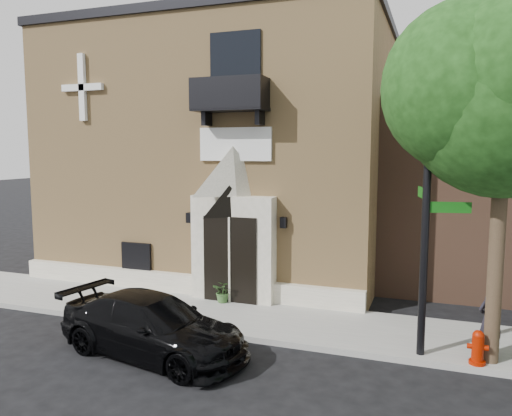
{
  "coord_description": "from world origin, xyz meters",
  "views": [
    {
      "loc": [
        4.74,
        -11.07,
        4.73
      ],
      "look_at": [
        0.0,
        2.0,
        3.11
      ],
      "focal_mm": 35.0,
      "sensor_mm": 36.0,
      "label": 1
    }
  ],
  "objects": [
    {
      "name": "black_sedan",
      "position": [
        -1.29,
        -1.44,
        0.69
      ],
      "size": [
        5.05,
        2.79,
        1.38
      ],
      "primitive_type": "imported",
      "rotation": [
        0.0,
        0.0,
        1.38
      ],
      "color": "black",
      "rests_on": "ground"
    },
    {
      "name": "street_sign",
      "position": [
        4.57,
        0.37,
        3.4
      ],
      "size": [
        1.14,
        1.01,
        6.47
      ],
      "rotation": [
        0.0,
        0.0,
        0.2
      ],
      "color": "black",
      "rests_on": "sidewalk"
    },
    {
      "name": "planter",
      "position": [
        -1.17,
        2.36,
        0.49
      ],
      "size": [
        0.64,
        0.57,
        0.67
      ],
      "primitive_type": "imported",
      "rotation": [
        0.0,
        0.0,
        -0.08
      ],
      "color": "#416D32",
      "rests_on": "sidewalk"
    },
    {
      "name": "pedestrian_near",
      "position": [
        5.99,
        0.78,
        1.0
      ],
      "size": [
        0.74,
        0.7,
        1.7
      ],
      "primitive_type": "imported",
      "rotation": [
        0.0,
        0.0,
        3.82
      ],
      "color": "black",
      "rests_on": "sidewalk"
    },
    {
      "name": "street_tree_left",
      "position": [
        6.03,
        0.35,
        5.87
      ],
      "size": [
        4.97,
        4.38,
        7.77
      ],
      "color": "#38281C",
      "rests_on": "sidewalk"
    },
    {
      "name": "sidewalk",
      "position": [
        1.0,
        1.5,
        0.07
      ],
      "size": [
        42.0,
        3.0,
        0.15
      ],
      "primitive_type": "cube",
      "color": "gray",
      "rests_on": "ground"
    },
    {
      "name": "ground",
      "position": [
        0.0,
        0.0,
        0.0
      ],
      "size": [
        120.0,
        120.0,
        0.0
      ],
      "primitive_type": "plane",
      "color": "black",
      "rests_on": "ground"
    },
    {
      "name": "church",
      "position": [
        -2.99,
        7.95,
        4.63
      ],
      "size": [
        12.2,
        11.01,
        9.3
      ],
      "color": "tan",
      "rests_on": "ground"
    },
    {
      "name": "fire_hydrant",
      "position": [
        5.72,
        0.2,
        0.52
      ],
      "size": [
        0.43,
        0.34,
        0.75
      ],
      "color": "#901400",
      "rests_on": "sidewalk"
    }
  ]
}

